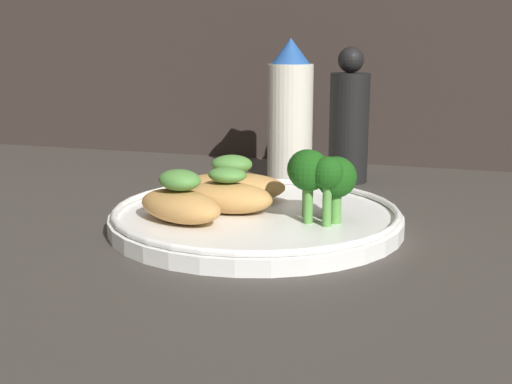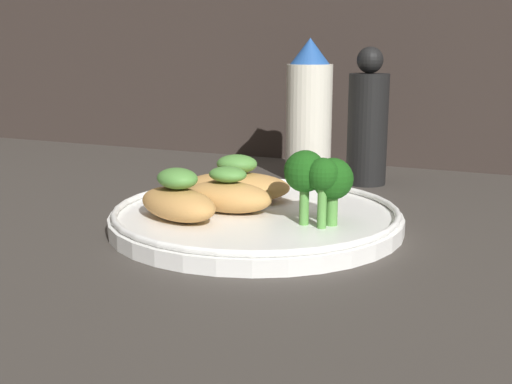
% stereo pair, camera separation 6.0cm
% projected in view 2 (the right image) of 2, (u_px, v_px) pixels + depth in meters
% --- Properties ---
extents(ground_plane, '(1.80, 1.80, 0.01)m').
position_uv_depth(ground_plane, '(256.00, 232.00, 0.60)').
color(ground_plane, '#3D3833').
extents(plate, '(0.27, 0.27, 0.02)m').
position_uv_depth(plate, '(256.00, 217.00, 0.60)').
color(plate, white).
rests_on(plate, ground_plane).
extents(grilled_meat_front, '(0.10, 0.08, 0.05)m').
position_uv_depth(grilled_meat_front, '(178.00, 200.00, 0.57)').
color(grilled_meat_front, tan).
rests_on(grilled_meat_front, plate).
extents(grilled_meat_middle, '(0.09, 0.05, 0.04)m').
position_uv_depth(grilled_meat_middle, '(228.00, 194.00, 0.60)').
color(grilled_meat_middle, tan).
rests_on(grilled_meat_middle, plate).
extents(grilled_meat_back, '(0.12, 0.08, 0.05)m').
position_uv_depth(grilled_meat_back, '(237.00, 184.00, 0.65)').
color(grilled_meat_back, tan).
rests_on(grilled_meat_back, plate).
extents(broccoli_bunch, '(0.06, 0.06, 0.07)m').
position_uv_depth(broccoli_bunch, '(317.00, 176.00, 0.56)').
color(broccoli_bunch, '#569942').
rests_on(broccoli_bunch, plate).
extents(sauce_bottle, '(0.06, 0.06, 0.18)m').
position_uv_depth(sauce_bottle, '(309.00, 113.00, 0.81)').
color(sauce_bottle, silver).
rests_on(sauce_bottle, ground_plane).
extents(pepper_grinder, '(0.05, 0.05, 0.17)m').
position_uv_depth(pepper_grinder, '(368.00, 123.00, 0.78)').
color(pepper_grinder, black).
rests_on(pepper_grinder, ground_plane).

